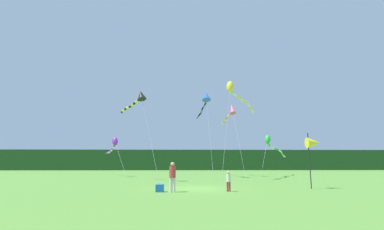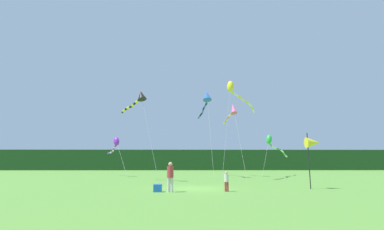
% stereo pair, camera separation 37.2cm
% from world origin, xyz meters
% --- Properties ---
extents(ground_plane, '(120.00, 120.00, 0.00)m').
position_xyz_m(ground_plane, '(0.00, 0.00, 0.00)').
color(ground_plane, '#5B9338').
extents(distant_treeline, '(108.00, 3.64, 4.41)m').
position_xyz_m(distant_treeline, '(0.00, 45.00, 2.21)').
color(distant_treeline, '#193D19').
rests_on(distant_treeline, ground).
extents(person_adult, '(0.37, 0.37, 1.68)m').
position_xyz_m(person_adult, '(-1.36, -2.34, 0.94)').
color(person_adult, silver).
rests_on(person_adult, ground).
extents(person_child, '(0.25, 0.25, 1.14)m').
position_xyz_m(person_child, '(1.89, -2.03, 0.64)').
color(person_child, '#B23338').
rests_on(person_child, ground).
extents(cooler_box, '(0.46, 0.43, 0.42)m').
position_xyz_m(cooler_box, '(-2.08, -2.17, 0.21)').
color(cooler_box, '#1959B2').
rests_on(cooler_box, ground).
extents(banner_flag_pole, '(0.90, 0.70, 3.58)m').
position_xyz_m(banner_flag_pole, '(7.80, -0.46, 2.90)').
color(banner_flag_pole, black).
rests_on(banner_flag_pole, ground).
extents(kite_green, '(5.57, 7.46, 5.05)m').
position_xyz_m(kite_green, '(9.98, 15.56, 3.98)').
color(kite_green, '#B2B2B2').
rests_on(kite_green, ground).
extents(kite_purple, '(3.98, 6.11, 4.83)m').
position_xyz_m(kite_purple, '(-9.12, 15.56, 3.95)').
color(kite_purple, '#B2B2B2').
rests_on(kite_purple, ground).
extents(kite_black, '(4.37, 4.92, 8.29)m').
position_xyz_m(kite_black, '(-4.85, 6.56, 7.54)').
color(kite_black, '#B2B2B2').
rests_on(kite_black, ground).
extents(kite_rainbow, '(1.42, 7.44, 8.94)m').
position_xyz_m(kite_rainbow, '(5.12, 15.29, 8.00)').
color(kite_rainbow, '#B2B2B2').
rests_on(kite_rainbow, ground).
extents(kite_blue, '(1.45, 9.11, 9.77)m').
position_xyz_m(kite_blue, '(1.74, 12.89, 8.91)').
color(kite_blue, '#B2B2B2').
rests_on(kite_blue, ground).
extents(kite_yellow, '(4.76, 6.53, 9.75)m').
position_xyz_m(kite_yellow, '(4.50, 9.26, 8.78)').
color(kite_yellow, '#B2B2B2').
rests_on(kite_yellow, ground).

